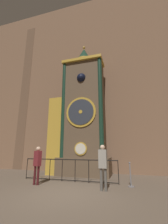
# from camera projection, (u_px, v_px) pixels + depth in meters

# --- Properties ---
(ground_plane) EXTENTS (28.00, 28.00, 0.00)m
(ground_plane) POSITION_uv_depth(u_px,v_px,m) (64.00, 195.00, 5.49)
(ground_plane) COLOR brown
(cathedral_back_wall) EXTENTS (24.00, 0.32, 15.42)m
(cathedral_back_wall) POSITION_uv_depth(u_px,v_px,m) (93.00, 75.00, 12.53)
(cathedral_back_wall) COLOR #846047
(cathedral_back_wall) RESTS_ON ground_plane
(clock_tower) EXTENTS (4.15, 1.77, 9.47)m
(clock_tower) POSITION_uv_depth(u_px,v_px,m) (80.00, 116.00, 10.48)
(clock_tower) COLOR brown
(clock_tower) RESTS_ON ground_plane
(railing_fence) EXTENTS (5.20, 0.05, 1.11)m
(railing_fence) POSITION_uv_depth(u_px,v_px,m) (69.00, 169.00, 7.92)
(railing_fence) COLOR black
(railing_fence) RESTS_ON ground_plane
(visitor_near) EXTENTS (0.39, 0.32, 1.75)m
(visitor_near) POSITION_uv_depth(u_px,v_px,m) (37.00, 161.00, 7.26)
(visitor_near) COLOR #461518
(visitor_near) RESTS_ON ground_plane
(visitor_far) EXTENTS (0.35, 0.24, 1.81)m
(visitor_far) POSITION_uv_depth(u_px,v_px,m) (103.00, 163.00, 6.24)
(visitor_far) COLOR #58554F
(visitor_far) RESTS_ON ground_plane
(stanchion_post) EXTENTS (0.28, 0.28, 1.06)m
(stanchion_post) POSITION_uv_depth(u_px,v_px,m) (131.00, 178.00, 6.72)
(stanchion_post) COLOR gray
(stanchion_post) RESTS_ON ground_plane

